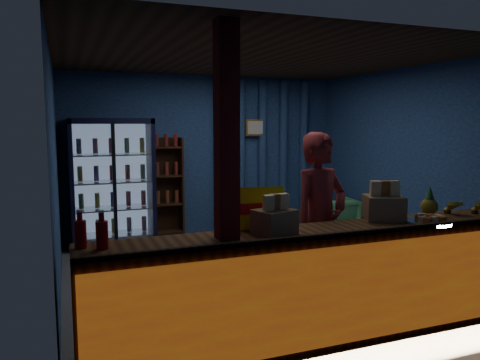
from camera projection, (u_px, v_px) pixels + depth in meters
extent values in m
plane|color=#515154|center=(257.00, 270.00, 5.88)|extent=(4.60, 4.60, 0.00)
plane|color=navy|center=(206.00, 155.00, 7.76)|extent=(4.60, 0.00, 4.60)
plane|color=navy|center=(365.00, 192.00, 3.67)|extent=(4.60, 0.00, 4.60)
plane|color=navy|center=(55.00, 174.00, 4.91)|extent=(0.00, 4.40, 4.40)
plane|color=navy|center=(409.00, 161.00, 6.52)|extent=(0.00, 4.40, 4.40)
plane|color=#472D19|center=(258.00, 58.00, 5.55)|extent=(4.60, 4.60, 0.00)
cube|color=brown|center=(341.00, 281.00, 4.05)|extent=(4.40, 0.55, 0.95)
cube|color=red|center=(361.00, 293.00, 3.79)|extent=(4.35, 0.02, 0.81)
cube|color=#3A2112|center=(362.00, 232.00, 3.74)|extent=(4.40, 0.04, 0.04)
cube|color=maroon|center=(227.00, 194.00, 3.58)|extent=(0.16, 0.16, 2.60)
cube|color=black|center=(111.00, 181.00, 7.18)|extent=(1.20, 0.06, 1.90)
cube|color=black|center=(72.00, 185.00, 6.73)|extent=(0.06, 0.60, 1.90)
cube|color=black|center=(151.00, 181.00, 7.13)|extent=(0.06, 0.60, 1.90)
cube|color=black|center=(110.00, 121.00, 6.82)|extent=(1.20, 0.60, 0.08)
cube|color=black|center=(114.00, 243.00, 7.05)|extent=(1.20, 0.60, 0.08)
cube|color=#99B2D8|center=(111.00, 181.00, 7.14)|extent=(1.08, 0.02, 1.74)
cube|color=white|center=(114.00, 185.00, 6.67)|extent=(1.12, 0.02, 1.78)
cube|color=black|center=(115.00, 185.00, 6.65)|extent=(0.05, 0.05, 1.80)
cube|color=silver|center=(114.00, 234.00, 7.03)|extent=(1.08, 0.48, 0.02)
cylinder|color=#A11F17|center=(82.00, 228.00, 6.86)|extent=(0.07, 0.07, 0.22)
cylinder|color=#175D21|center=(98.00, 227.00, 6.93)|extent=(0.07, 0.07, 0.22)
cylinder|color=gold|center=(114.00, 226.00, 7.01)|extent=(0.07, 0.07, 0.22)
cylinder|color=navy|center=(129.00, 224.00, 7.09)|extent=(0.07, 0.07, 0.22)
cylinder|color=maroon|center=(144.00, 223.00, 7.17)|extent=(0.07, 0.07, 0.22)
cube|color=silver|center=(113.00, 208.00, 6.98)|extent=(1.08, 0.48, 0.02)
cylinder|color=#175D21|center=(81.00, 201.00, 6.81)|extent=(0.07, 0.07, 0.22)
cylinder|color=gold|center=(97.00, 200.00, 6.88)|extent=(0.07, 0.07, 0.22)
cylinder|color=navy|center=(113.00, 199.00, 6.96)|extent=(0.07, 0.07, 0.22)
cylinder|color=maroon|center=(128.00, 198.00, 7.04)|extent=(0.07, 0.07, 0.22)
cylinder|color=#A11F17|center=(143.00, 198.00, 7.12)|extent=(0.07, 0.07, 0.22)
cube|color=silver|center=(112.00, 181.00, 6.93)|extent=(1.08, 0.48, 0.02)
cylinder|color=gold|center=(80.00, 174.00, 6.76)|extent=(0.07, 0.07, 0.22)
cylinder|color=navy|center=(96.00, 173.00, 6.83)|extent=(0.07, 0.07, 0.22)
cylinder|color=maroon|center=(112.00, 173.00, 6.91)|extent=(0.07, 0.07, 0.22)
cylinder|color=#A11F17|center=(128.00, 172.00, 6.99)|extent=(0.07, 0.07, 0.22)
cylinder|color=#175D21|center=(143.00, 172.00, 7.07)|extent=(0.07, 0.07, 0.22)
cube|color=silver|center=(111.00, 154.00, 6.88)|extent=(1.08, 0.48, 0.02)
cylinder|color=navy|center=(79.00, 146.00, 6.71)|extent=(0.07, 0.07, 0.22)
cylinder|color=maroon|center=(95.00, 146.00, 6.79)|extent=(0.07, 0.07, 0.22)
cylinder|color=#A11F17|center=(111.00, 146.00, 6.86)|extent=(0.07, 0.07, 0.22)
cylinder|color=#175D21|center=(127.00, 145.00, 6.94)|extent=(0.07, 0.07, 0.22)
cylinder|color=gold|center=(142.00, 145.00, 7.02)|extent=(0.07, 0.07, 0.22)
cube|color=#3A2112|center=(165.00, 187.00, 7.53)|extent=(0.50, 0.02, 1.60)
cube|color=#3A2112|center=(152.00, 189.00, 7.32)|extent=(0.03, 0.28, 1.60)
cube|color=#3A2112|center=(181.00, 188.00, 7.49)|extent=(0.03, 0.28, 1.60)
cube|color=#3A2112|center=(168.00, 232.00, 7.49)|extent=(0.46, 0.26, 0.02)
cube|color=#3A2112|center=(167.00, 204.00, 7.44)|extent=(0.46, 0.26, 0.02)
cube|color=#3A2112|center=(167.00, 176.00, 7.38)|extent=(0.46, 0.26, 0.02)
cube|color=#3A2112|center=(166.00, 147.00, 7.33)|extent=(0.46, 0.26, 0.02)
cylinder|color=navy|center=(218.00, 155.00, 7.77)|extent=(0.14, 0.14, 2.50)
cylinder|color=navy|center=(241.00, 154.00, 7.91)|extent=(0.14, 0.14, 2.50)
cylinder|color=navy|center=(262.00, 154.00, 8.05)|extent=(0.14, 0.14, 2.50)
cylinder|color=navy|center=(283.00, 153.00, 8.19)|extent=(0.14, 0.14, 2.50)
cylinder|color=navy|center=(304.00, 153.00, 8.33)|extent=(0.14, 0.14, 2.50)
cube|color=gold|center=(255.00, 128.00, 7.91)|extent=(0.36, 0.03, 0.28)
cube|color=silver|center=(256.00, 128.00, 7.89)|extent=(0.30, 0.01, 0.22)
imported|color=maroon|center=(320.00, 223.00, 4.53)|extent=(0.73, 0.57, 1.75)
imported|color=#5FBE71|center=(333.00, 216.00, 7.70)|extent=(0.69, 0.71, 0.61)
cube|color=#3A2112|center=(255.00, 225.00, 7.32)|extent=(0.63, 0.54, 0.48)
cylinder|color=#3A2112|center=(255.00, 207.00, 7.28)|extent=(0.10, 0.10, 0.10)
cube|color=yellow|center=(260.00, 208.00, 3.94)|extent=(0.45, 0.14, 0.35)
cube|color=#AF0B0D|center=(261.00, 208.00, 3.92)|extent=(0.37, 0.07, 0.09)
cylinder|color=#AF0B0D|center=(80.00, 234.00, 3.34)|extent=(0.09, 0.09, 0.20)
cylinder|color=#AF0B0D|center=(80.00, 215.00, 3.32)|extent=(0.04, 0.04, 0.08)
cylinder|color=white|center=(79.00, 211.00, 3.32)|extent=(0.04, 0.04, 0.02)
cylinder|color=#AF0B0D|center=(102.00, 235.00, 3.32)|extent=(0.09, 0.09, 0.20)
cylinder|color=#AF0B0D|center=(101.00, 216.00, 3.30)|extent=(0.04, 0.04, 0.08)
cylinder|color=white|center=(101.00, 212.00, 3.30)|extent=(0.04, 0.04, 0.02)
cube|color=#9E6D4C|center=(275.00, 222.00, 3.76)|extent=(0.37, 0.33, 0.20)
cube|color=gold|center=(268.00, 203.00, 3.70)|extent=(0.09, 0.08, 0.13)
cube|color=#B56E22|center=(275.00, 202.00, 3.74)|extent=(0.09, 0.08, 0.13)
cube|color=gold|center=(282.00, 201.00, 3.79)|extent=(0.09, 0.08, 0.13)
cube|color=#9E6D4C|center=(384.00, 208.00, 4.32)|extent=(0.42, 0.39, 0.22)
cube|color=gold|center=(375.00, 188.00, 4.30)|extent=(0.11, 0.09, 0.14)
cube|color=#B56E22|center=(385.00, 188.00, 4.29)|extent=(0.11, 0.09, 0.14)
cube|color=gold|center=(394.00, 188.00, 4.29)|extent=(0.11, 0.09, 0.14)
cylinder|color=silver|center=(428.00, 222.00, 4.18)|extent=(0.42, 0.42, 0.02)
cube|color=gold|center=(436.00, 217.00, 4.21)|extent=(0.09, 0.06, 0.05)
cube|color=#B56E22|center=(429.00, 216.00, 4.25)|extent=(0.11, 0.11, 0.05)
cube|color=gold|center=(422.00, 216.00, 4.25)|extent=(0.06, 0.09, 0.05)
cube|color=#B56E22|center=(419.00, 217.00, 4.21)|extent=(0.11, 0.11, 0.05)
cube|color=gold|center=(421.00, 219.00, 4.15)|extent=(0.09, 0.06, 0.05)
cube|color=#B56E22|center=(428.00, 220.00, 4.10)|extent=(0.11, 0.11, 0.05)
cube|color=gold|center=(435.00, 220.00, 4.10)|extent=(0.06, 0.09, 0.05)
cube|color=#B56E22|center=(438.00, 219.00, 4.14)|extent=(0.11, 0.11, 0.05)
sphere|color=olive|center=(429.00, 207.00, 4.50)|extent=(0.16, 0.16, 0.16)
cone|color=#285C1F|center=(430.00, 193.00, 4.48)|extent=(0.09, 0.09, 0.13)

